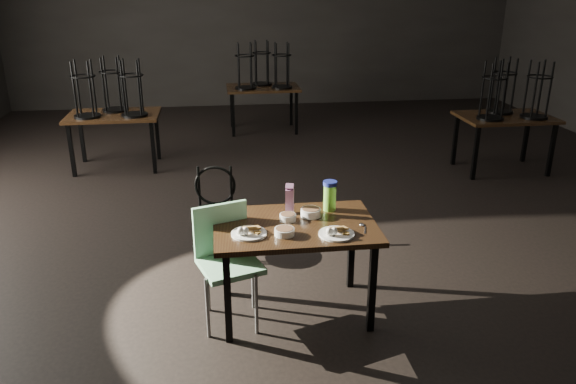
{
  "coord_description": "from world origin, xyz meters",
  "views": [
    {
      "loc": [
        -1.01,
        -5.45,
        2.45
      ],
      "look_at": [
        -0.47,
        -1.3,
        0.85
      ],
      "focal_mm": 35.0,
      "sensor_mm": 36.0,
      "label": 1
    }
  ],
  "objects": [
    {
      "name": "bentwood_chair",
      "position": [
        -1.06,
        -0.62,
        0.5
      ],
      "size": [
        0.41,
        0.4,
        0.84
      ],
      "rotation": [
        0.0,
        0.0,
        -0.09
      ],
      "color": "black",
      "rests_on": "ground"
    },
    {
      "name": "bowl_near",
      "position": [
        -0.51,
        -1.63,
        0.78
      ],
      "size": [
        0.13,
        0.13,
        0.05
      ],
      "color": "white",
      "rests_on": "main_table"
    },
    {
      "name": "main_table",
      "position": [
        -0.47,
        -1.7,
        0.67
      ],
      "size": [
        1.2,
        0.8,
        0.75
      ],
      "color": "black",
      "rests_on": "ground"
    },
    {
      "name": "bowl_far",
      "position": [
        -0.33,
        -1.58,
        0.78
      ],
      "size": [
        0.15,
        0.15,
        0.06
      ],
      "color": "white",
      "rests_on": "main_table"
    },
    {
      "name": "bowl_big",
      "position": [
        -0.57,
        -1.88,
        0.78
      ],
      "size": [
        0.14,
        0.14,
        0.05
      ],
      "color": "white",
      "rests_on": "main_table"
    },
    {
      "name": "bg_table_right",
      "position": [
        2.77,
        1.35,
        0.78
      ],
      "size": [
        1.2,
        0.8,
        1.48
      ],
      "color": "black",
      "rests_on": "ground"
    },
    {
      "name": "school_chair",
      "position": [
        -0.98,
        -1.72,
        0.54
      ],
      "size": [
        0.52,
        0.52,
        0.9
      ],
      "rotation": [
        0.0,
        0.0,
        0.32
      ],
      "color": "#7FC695",
      "rests_on": "ground"
    },
    {
      "name": "spoon",
      "position": [
        0.02,
        -1.8,
        0.75
      ],
      "size": [
        0.05,
        0.19,
        0.01
      ],
      "color": "silver",
      "rests_on": "main_table"
    },
    {
      "name": "plate_right",
      "position": [
        -0.21,
        -1.93,
        0.77
      ],
      "size": [
        0.25,
        0.25,
        0.08
      ],
      "color": "white",
      "rests_on": "main_table"
    },
    {
      "name": "bg_table_left",
      "position": [
        -2.37,
        2.14,
        0.78
      ],
      "size": [
        1.2,
        0.8,
        1.48
      ],
      "color": "black",
      "rests_on": "ground"
    },
    {
      "name": "bg_table_far",
      "position": [
        -0.22,
        3.87,
        0.78
      ],
      "size": [
        1.2,
        0.8,
        1.48
      ],
      "color": "black",
      "rests_on": "ground"
    },
    {
      "name": "water_bottle",
      "position": [
        -0.16,
        -1.47,
        0.87
      ],
      "size": [
        0.13,
        0.13,
        0.24
      ],
      "color": "#85E443",
      "rests_on": "main_table"
    },
    {
      "name": "plate_left",
      "position": [
        -0.82,
        -1.84,
        0.77
      ],
      "size": [
        0.25,
        0.25,
        0.08
      ],
      "color": "white",
      "rests_on": "main_table"
    },
    {
      "name": "juice_carton",
      "position": [
        -0.48,
        -1.49,
        0.86
      ],
      "size": [
        0.07,
        0.07,
        0.24
      ],
      "color": "#851863",
      "rests_on": "main_table"
    }
  ]
}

